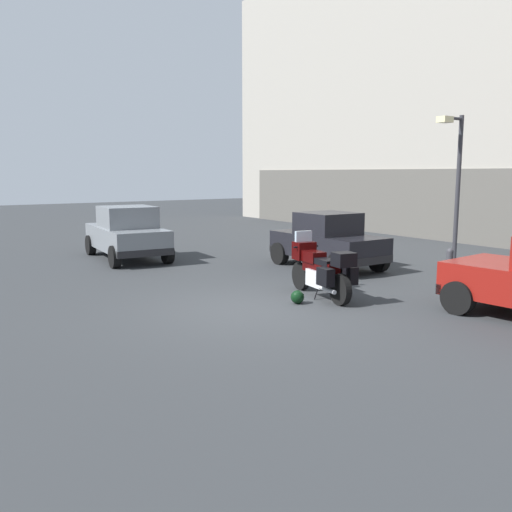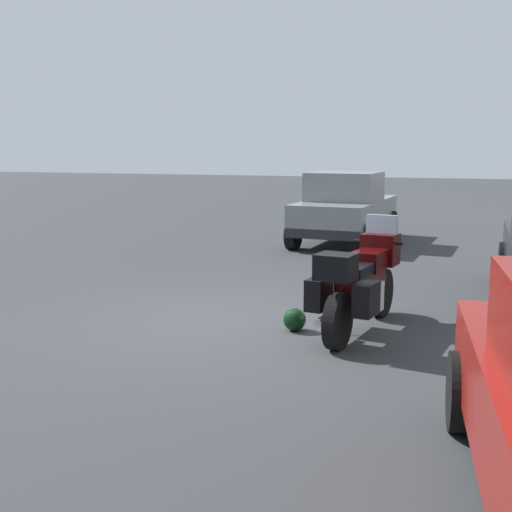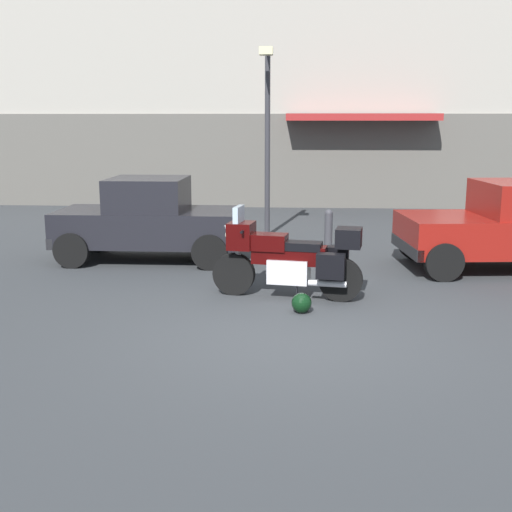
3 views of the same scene
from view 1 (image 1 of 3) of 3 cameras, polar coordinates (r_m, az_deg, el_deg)
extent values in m
plane|color=#2D3033|center=(10.71, 0.06, -5.58)|extent=(80.00, 80.00, 0.00)
cylinder|color=black|center=(12.43, 4.77, -2.09)|extent=(0.65, 0.24, 0.64)
cylinder|color=black|center=(11.07, 8.85, -3.51)|extent=(0.65, 0.24, 0.64)
cylinder|color=#B7B7BC|center=(12.34, 4.84, -0.14)|extent=(0.33, 0.12, 0.68)
cube|color=#B7B7BC|center=(11.69, 6.80, -2.31)|extent=(0.66, 0.49, 0.36)
cube|color=black|center=(11.65, 6.82, -1.15)|extent=(1.13, 0.46, 0.28)
cube|color=black|center=(11.87, 6.09, -0.07)|extent=(0.57, 0.42, 0.24)
cube|color=black|center=(11.46, 7.35, -0.62)|extent=(0.60, 0.39, 0.12)
cube|color=black|center=(12.23, 5.08, 0.58)|extent=(0.43, 0.49, 0.40)
cube|color=#8C9EAD|center=(12.23, 5.00, 1.99)|extent=(0.14, 0.41, 0.28)
sphere|color=#EAEACC|center=(12.39, 4.67, 0.69)|extent=(0.14, 0.14, 0.14)
cylinder|color=black|center=(12.15, 5.27, 1.00)|extent=(0.14, 0.62, 0.04)
cylinder|color=#B7B7BC|center=(11.11, 7.50, -3.54)|extent=(0.56, 0.18, 0.09)
cube|color=black|center=(10.97, 7.31, -2.20)|extent=(0.43, 0.26, 0.36)
cube|color=black|center=(11.27, 9.74, -1.96)|extent=(0.43, 0.26, 0.36)
cube|color=black|center=(10.88, 9.21, -0.36)|extent=(0.42, 0.45, 0.28)
cylinder|color=black|center=(11.53, 6.39, -3.83)|extent=(0.04, 0.13, 0.29)
sphere|color=black|center=(11.13, 4.38, -4.31)|extent=(0.28, 0.28, 0.28)
cube|color=slate|center=(17.23, -13.43, 1.87)|extent=(3.91, 1.91, 0.68)
cube|color=slate|center=(17.02, -13.37, 4.02)|extent=(1.70, 1.62, 0.64)
cube|color=#8C9EAD|center=(17.74, -14.06, 4.18)|extent=(0.16, 1.39, 0.54)
cube|color=#8C9EAD|center=(16.30, -12.62, 3.85)|extent=(0.16, 1.39, 0.51)
cube|color=black|center=(19.03, -14.98, 1.71)|extent=(0.24, 1.64, 0.20)
cube|color=black|center=(15.51, -11.47, 0.30)|extent=(0.24, 1.64, 0.20)
cylinder|color=black|center=(18.47, -16.99, 1.11)|extent=(0.65, 0.27, 0.64)
cylinder|color=black|center=(18.87, -12.37, 1.44)|extent=(0.65, 0.27, 0.64)
cylinder|color=black|center=(15.68, -14.63, -0.09)|extent=(0.65, 0.27, 0.64)
cylinder|color=black|center=(16.15, -9.28, 0.33)|extent=(0.65, 0.27, 0.64)
sphere|color=silver|center=(18.95, -16.35, 2.00)|extent=(0.14, 0.14, 0.14)
sphere|color=silver|center=(19.18, -13.73, 2.18)|extent=(0.14, 0.14, 0.14)
cube|color=black|center=(11.81, 20.87, -2.72)|extent=(0.30, 1.76, 0.20)
cylinder|color=black|center=(12.38, 24.38, -2.89)|extent=(0.66, 0.28, 0.64)
cylinder|color=black|center=(10.92, 20.47, -4.13)|extent=(0.66, 0.28, 0.64)
cube|color=black|center=(15.30, 7.52, 1.12)|extent=(3.40, 1.56, 0.64)
cube|color=black|center=(15.23, 7.57, 3.43)|extent=(1.40, 1.44, 0.60)
cube|color=#8C9EAD|center=(15.72, 6.00, 3.62)|extent=(0.06, 1.33, 0.51)
cube|color=#8C9EAD|center=(14.75, 9.23, 3.22)|extent=(0.06, 1.33, 0.48)
cube|color=black|center=(16.59, 3.75, 1.00)|extent=(0.12, 1.56, 0.20)
cube|color=black|center=(14.15, 11.91, -0.51)|extent=(0.12, 1.56, 0.20)
cylinder|color=black|center=(15.85, 2.50, 0.28)|extent=(0.64, 0.22, 0.64)
cylinder|color=black|center=(16.76, 6.59, 0.69)|extent=(0.64, 0.22, 0.64)
cylinder|color=black|center=(13.94, 8.59, -0.98)|extent=(0.64, 0.22, 0.64)
cylinder|color=black|center=(14.97, 12.79, -0.43)|extent=(0.64, 0.22, 0.64)
sphere|color=silver|center=(16.36, 2.45, 1.32)|extent=(0.14, 0.14, 0.14)
sphere|color=silver|center=(16.88, 4.81, 1.53)|extent=(0.14, 0.14, 0.14)
cylinder|color=#2D2D33|center=(15.84, 20.41, 6.15)|extent=(0.12, 0.12, 4.17)
cylinder|color=#2D2D33|center=(15.61, 20.04, 13.44)|extent=(0.08, 0.70, 0.08)
cube|color=beige|center=(15.33, 19.23, 13.39)|extent=(0.28, 0.36, 0.16)
cylinder|color=#333338|center=(13.65, 19.63, -1.24)|extent=(0.16, 0.16, 0.81)
sphere|color=#333338|center=(13.59, 19.71, 0.44)|extent=(0.16, 0.16, 0.16)
camera|label=2|loc=(8.77, 49.82, 2.95)|focal=46.16mm
camera|label=3|loc=(8.80, -46.90, 5.73)|focal=45.67mm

